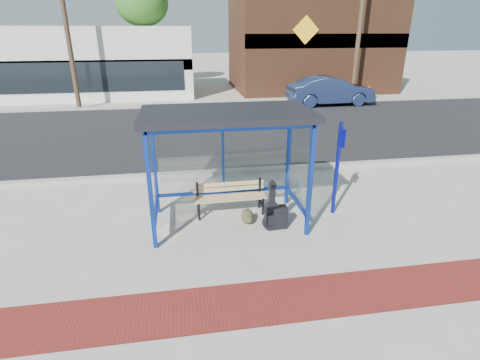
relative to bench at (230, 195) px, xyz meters
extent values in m
plane|color=#B2ADA0|center=(-0.10, -0.45, -0.43)|extent=(120.00, 120.00, 0.00)
cube|color=maroon|center=(-0.10, -3.05, -0.42)|extent=(60.00, 1.00, 0.01)
cube|color=gray|center=(-0.10, 2.45, -0.37)|extent=(60.00, 0.25, 0.12)
cube|color=black|center=(-0.10, 7.55, -0.42)|extent=(60.00, 10.00, 0.00)
cube|color=gray|center=(-0.10, 12.65, -0.37)|extent=(60.00, 0.25, 0.12)
cube|color=#B2ADA0|center=(-0.10, 14.55, -0.42)|extent=(60.00, 4.00, 0.01)
cube|color=#0D2C97|center=(-1.60, -1.20, 0.72)|extent=(0.08, 0.08, 2.30)
cube|color=#0D2C97|center=(1.40, -1.20, 0.72)|extent=(0.08, 0.08, 2.30)
cube|color=#0D2C97|center=(-1.60, 0.30, 0.72)|extent=(0.08, 0.08, 2.30)
cube|color=#0D2C97|center=(1.40, 0.30, 0.72)|extent=(0.08, 0.08, 2.30)
cube|color=#0D2C97|center=(-0.10, 0.30, 1.83)|extent=(3.00, 0.08, 0.08)
cube|color=#0D2C97|center=(-0.10, -1.20, 1.83)|extent=(3.00, 0.08, 0.08)
cube|color=#0D2C97|center=(-1.60, -0.45, 1.83)|extent=(0.08, 1.50, 0.08)
cube|color=#0D2C97|center=(1.40, -0.45, 1.83)|extent=(0.08, 1.50, 0.08)
cube|color=#0D2C97|center=(-0.10, 0.30, -0.03)|extent=(3.00, 0.08, 0.06)
cube|color=#0D2C97|center=(-1.60, -0.45, -0.03)|extent=(0.08, 1.50, 0.06)
cube|color=#0D2C97|center=(1.40, -0.45, -0.03)|extent=(0.08, 1.50, 0.06)
cube|color=#0D2C97|center=(-0.10, 0.30, 0.92)|extent=(0.05, 0.05, 1.90)
cube|color=silver|center=(-0.10, 0.30, 0.88)|extent=(2.84, 0.01, 1.82)
cube|color=silver|center=(-1.60, -0.45, 0.88)|extent=(0.02, 1.34, 1.82)
cube|color=silver|center=(1.40, -0.45, 0.88)|extent=(0.02, 1.34, 1.82)
cube|color=black|center=(-0.10, -0.45, 1.93)|extent=(3.30, 1.80, 0.12)
cube|color=silver|center=(-9.10, 17.55, 1.57)|extent=(18.00, 6.00, 4.00)
cube|color=black|center=(-9.10, 14.60, 1.57)|extent=(18.00, 0.10, 0.60)
cube|color=black|center=(-9.10, 14.53, 0.97)|extent=(17.00, 0.04, 1.60)
cube|color=#59331E|center=(7.90, 18.05, 2.77)|extent=(10.00, 7.00, 6.40)
cube|color=black|center=(7.90, 14.60, 2.77)|extent=(10.00, 0.10, 0.80)
cube|color=yellow|center=(6.40, 14.50, 3.37)|extent=(1.56, 0.06, 1.56)
cylinder|color=#4C3826|center=(-3.10, 21.55, 2.07)|extent=(0.36, 0.36, 5.00)
ellipsoid|color=#255217|center=(-3.10, 21.55, 5.07)|extent=(3.60, 3.60, 3.06)
cylinder|color=#4C3826|center=(12.40, 21.55, 2.07)|extent=(0.36, 0.36, 5.00)
ellipsoid|color=#255217|center=(12.40, 21.55, 5.07)|extent=(3.60, 3.60, 3.06)
cylinder|color=#4C3826|center=(-6.10, 12.95, 3.57)|extent=(0.24, 0.24, 8.00)
cylinder|color=#4C3826|center=(8.90, 12.95, 3.57)|extent=(0.24, 0.24, 8.00)
cube|color=black|center=(-0.70, -0.24, -0.23)|extent=(0.05, 0.05, 0.40)
cube|color=black|center=(-0.71, 0.10, -0.05)|extent=(0.05, 0.05, 0.75)
cube|color=black|center=(-0.71, -0.07, -0.23)|extent=(0.05, 0.36, 0.04)
cube|color=black|center=(0.71, -0.21, -0.23)|extent=(0.05, 0.05, 0.40)
cube|color=black|center=(0.71, 0.13, -0.05)|extent=(0.05, 0.05, 0.75)
cube|color=black|center=(0.71, -0.04, -0.23)|extent=(0.05, 0.36, 0.04)
cube|color=tan|center=(0.00, -0.20, -0.03)|extent=(1.60, 0.11, 0.03)
cube|color=tan|center=(0.00, -0.10, -0.03)|extent=(1.60, 0.11, 0.03)
cube|color=tan|center=(0.00, -0.01, -0.03)|extent=(1.60, 0.11, 0.03)
cube|color=tan|center=(0.00, 0.09, -0.03)|extent=(1.60, 0.11, 0.03)
cube|color=tan|center=(0.00, 0.13, 0.11)|extent=(1.59, 0.06, 0.09)
cube|color=tan|center=(0.00, 0.13, 0.23)|extent=(1.59, 0.06, 0.09)
cylinder|color=black|center=(0.74, -0.91, -0.24)|extent=(0.39, 0.17, 0.37)
cylinder|color=black|center=(0.74, -0.91, 0.05)|extent=(0.33, 0.16, 0.31)
cube|color=black|center=(0.74, -0.91, -0.10)|extent=(0.28, 0.15, 0.45)
cube|color=black|center=(0.74, -0.91, 0.36)|extent=(0.11, 0.11, 0.45)
cube|color=black|center=(0.74, -0.91, 0.55)|extent=(0.15, 0.11, 0.09)
cube|color=black|center=(0.92, -0.85, -0.17)|extent=(0.32, 0.21, 0.49)
cylinder|color=black|center=(0.80, -0.86, -0.40)|extent=(0.05, 0.18, 0.04)
cylinder|color=black|center=(1.03, -0.85, -0.40)|extent=(0.05, 0.18, 0.04)
cube|color=black|center=(0.92, -0.85, 0.10)|extent=(0.20, 0.05, 0.04)
cube|color=black|center=(0.92, -0.96, -0.16)|extent=(0.25, 0.03, 0.27)
ellipsoid|color=#31331C|center=(0.30, -0.55, -0.26)|extent=(0.33, 0.27, 0.33)
ellipsoid|color=#31331C|center=(0.33, -0.64, -0.31)|extent=(0.19, 0.15, 0.17)
cube|color=#31331C|center=(0.30, -0.53, -0.11)|extent=(0.10, 0.06, 0.03)
cube|color=#0C128D|center=(2.30, -0.38, 0.62)|extent=(0.07, 0.07, 2.10)
cube|color=#0C128D|center=(2.34, -0.37, 1.32)|extent=(0.06, 0.26, 0.39)
cube|color=white|center=(-1.40, -0.57, -0.42)|extent=(0.48, 0.50, 0.01)
cube|color=white|center=(-1.27, -0.85, -0.42)|extent=(0.42, 0.43, 0.01)
cube|color=white|center=(-0.98, -0.08, -0.42)|extent=(0.49, 0.45, 0.01)
imported|color=navy|center=(7.14, 11.92, 0.33)|extent=(4.63, 1.70, 1.52)
cylinder|color=#A01E0B|center=(10.12, 13.32, -0.11)|extent=(0.21, 0.21, 0.63)
sphere|color=#A01E0B|center=(10.12, 13.32, 0.24)|extent=(0.23, 0.23, 0.23)
cylinder|color=#A01E0B|center=(10.12, 13.32, -0.01)|extent=(0.35, 0.20, 0.11)
camera|label=1|loc=(-1.00, -7.52, 3.45)|focal=28.00mm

